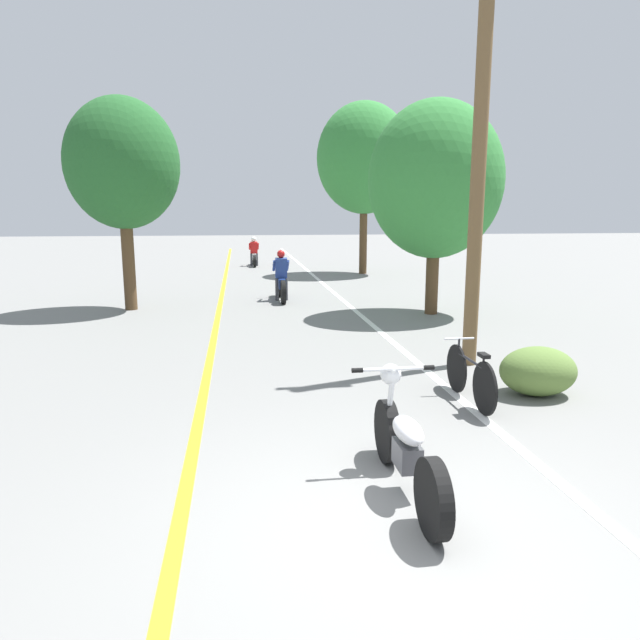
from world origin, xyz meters
TOP-DOWN VIEW (x-y plane):
  - ground_plane at (0.00, 0.00)m, footprint 120.00×120.00m
  - lane_stripe_center at (-1.70, 12.53)m, footprint 0.14×48.00m
  - lane_stripe_edge at (1.88, 12.53)m, footprint 0.14×48.00m
  - utility_pole at (2.74, 4.84)m, footprint 1.10×0.24m
  - roadside_tree_right_near at (3.72, 9.67)m, footprint 3.35×3.02m
  - roadside_tree_right_far at (4.05, 19.39)m, footprint 3.90×3.51m
  - roadside_tree_left at (-4.03, 11.42)m, footprint 2.89×2.60m
  - roadside_bush at (3.04, 3.10)m, footprint 1.10×0.88m
  - motorcycle_foreground at (0.34, 0.58)m, footprint 0.84×2.10m
  - motorcycle_rider_lead at (0.08, 12.49)m, footprint 0.50×2.09m
  - motorcycle_rider_far at (-0.40, 23.50)m, footprint 0.50×2.08m
  - bicycle_parked at (1.94, 2.91)m, footprint 0.44×1.67m

SIDE VIEW (x-z plane):
  - ground_plane at x=0.00m, z-range 0.00..0.00m
  - lane_stripe_center at x=-1.70m, z-range 0.00..0.01m
  - lane_stripe_edge at x=1.88m, z-range 0.00..0.01m
  - roadside_bush at x=3.04m, z-range 0.00..0.70m
  - bicycle_parked at x=1.94m, z-range -0.03..0.78m
  - motorcycle_foreground at x=0.34m, z-range -0.10..0.98m
  - motorcycle_rider_far at x=-0.40m, z-range -0.16..1.24m
  - motorcycle_rider_lead at x=0.08m, z-range -0.18..1.29m
  - roadside_tree_right_near at x=3.72m, z-range 0.70..5.98m
  - utility_pole at x=2.74m, z-range 0.09..7.02m
  - roadside_tree_left at x=-4.03m, z-range 1.04..6.50m
  - roadside_tree_right_far at x=4.05m, z-range 1.22..8.20m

